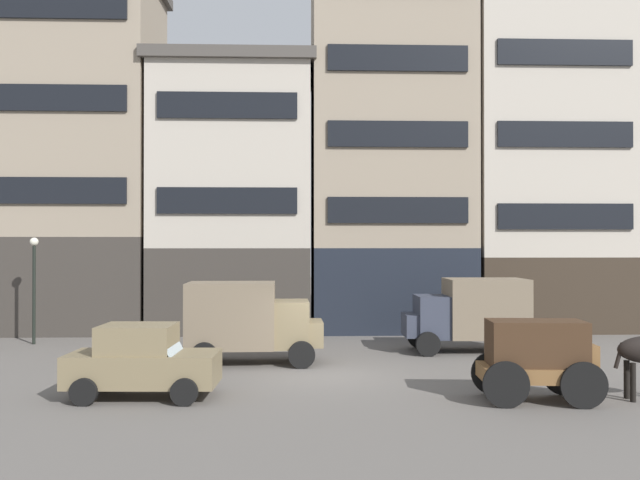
{
  "coord_description": "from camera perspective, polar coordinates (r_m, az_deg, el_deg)",
  "views": [
    {
      "loc": [
        -0.84,
        -19.25,
        3.82
      ],
      "look_at": [
        -0.06,
        2.21,
        3.99
      ],
      "focal_mm": 36.79,
      "sensor_mm": 36.0,
      "label": 1
    }
  ],
  "objects": [
    {
      "name": "ground_plane",
      "position": [
        19.64,
        0.42,
        -11.68
      ],
      "size": [
        120.0,
        120.0,
        0.0
      ],
      "primitive_type": "plane",
      "color": "#605B56"
    },
    {
      "name": "building_far_left",
      "position": [
        32.14,
        -20.11,
        7.3
      ],
      "size": [
        7.24,
        6.14,
        16.19
      ],
      "color": "#38332D",
      "rests_on": "ground_plane"
    },
    {
      "name": "building_center_left",
      "position": [
        30.5,
        -7.5,
        3.88
      ],
      "size": [
        7.45,
        6.14,
        12.17
      ],
      "color": "#38332D",
      "rests_on": "ground_plane"
    },
    {
      "name": "building_center_right",
      "position": [
        30.95,
        5.98,
        8.37
      ],
      "size": [
        7.58,
        6.14,
        17.04
      ],
      "color": "black",
      "rests_on": "ground_plane"
    },
    {
      "name": "building_far_right",
      "position": [
        32.77,
        18.61,
        8.55
      ],
      "size": [
        7.44,
        6.14,
        17.79
      ],
      "color": "#33281E",
      "rests_on": "ground_plane"
    },
    {
      "name": "cargo_wagon",
      "position": [
        17.11,
        18.46,
        -9.43
      ],
      "size": [
        3.01,
        1.72,
        1.98
      ],
      "color": "brown",
      "rests_on": "ground_plane"
    },
    {
      "name": "delivery_truck_near",
      "position": [
        21.44,
        -6.16,
        -6.88
      ],
      "size": [
        4.38,
        2.2,
        2.62
      ],
      "color": "#7A6B4C",
      "rests_on": "ground_plane"
    },
    {
      "name": "delivery_truck_far",
      "position": [
        24.22,
        12.88,
        -6.13
      ],
      "size": [
        4.38,
        2.19,
        2.62
      ],
      "color": "#333847",
      "rests_on": "ground_plane"
    },
    {
      "name": "sedan_dark",
      "position": [
        17.27,
        -15.2,
        -10.14
      ],
      "size": [
        3.76,
        1.99,
        1.83
      ],
      "color": "#7A6B4C",
      "rests_on": "ground_plane"
    },
    {
      "name": "streetlamp_curbside",
      "position": [
        27.61,
        -23.62,
        -2.81
      ],
      "size": [
        0.32,
        0.32,
        4.12
      ],
      "color": "black",
      "rests_on": "ground_plane"
    }
  ]
}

